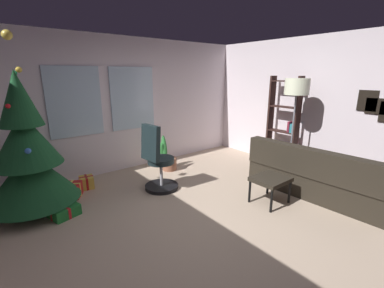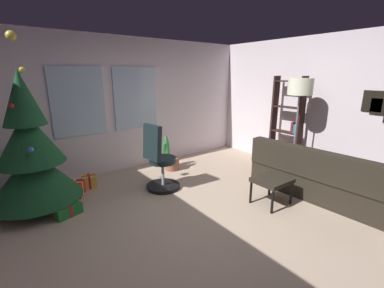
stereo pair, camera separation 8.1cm
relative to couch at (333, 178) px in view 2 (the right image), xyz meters
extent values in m
cube|color=tan|center=(-2.02, 0.59, -0.32)|extent=(5.41, 5.03, 0.10)
cube|color=silver|center=(-2.02, 3.15, 1.01)|extent=(5.41, 0.10, 2.57)
cube|color=silver|center=(-2.96, 3.09, 1.14)|extent=(0.90, 0.03, 1.20)
cube|color=silver|center=(-1.88, 3.09, 1.14)|extent=(0.90, 0.03, 1.20)
cube|color=silver|center=(0.74, 0.59, 1.01)|extent=(0.10, 5.03, 2.57)
cube|color=black|center=(0.68, -0.14, 1.19)|extent=(0.02, 0.29, 0.33)
cube|color=black|center=(0.68, -0.27, 1.11)|extent=(0.02, 0.30, 0.25)
cube|color=black|center=(-0.11, 0.11, -0.08)|extent=(1.02, 2.12, 0.38)
cube|color=black|center=(-0.50, 0.09, 0.32)|extent=(0.28, 2.09, 0.42)
cube|color=black|center=(-0.15, 1.08, 0.21)|extent=(0.94, 0.18, 0.20)
cube|color=black|center=(0.75, -0.43, -0.08)|extent=(0.78, 0.97, 0.38)
cube|color=#B01F2A|center=(-0.37, -0.04, 0.28)|extent=(0.14, 0.40, 0.40)
cube|color=beige|center=(-0.41, 0.78, 0.28)|extent=(0.16, 0.40, 0.41)
cube|color=brown|center=(-0.38, 0.07, 0.28)|extent=(0.25, 0.42, 0.42)
cube|color=black|center=(-1.05, 0.39, 0.10)|extent=(0.51, 0.44, 0.06)
cylinder|color=black|center=(-1.28, 0.20, -0.10)|extent=(0.04, 0.04, 0.35)
cylinder|color=black|center=(-0.82, 0.20, -0.10)|extent=(0.04, 0.04, 0.35)
cylinder|color=black|center=(-1.28, 0.58, -0.10)|extent=(0.04, 0.04, 0.35)
cylinder|color=black|center=(-0.82, 0.58, -0.10)|extent=(0.04, 0.04, 0.35)
cylinder|color=#4C331E|center=(-3.83, 2.31, -0.19)|extent=(0.12, 0.12, 0.16)
cone|color=#164825|center=(-3.83, 2.31, 0.25)|extent=(1.20, 1.20, 0.72)
cone|color=#164825|center=(-3.83, 2.31, 0.78)|extent=(0.86, 0.86, 0.72)
cone|color=#164825|center=(-3.83, 2.31, 1.31)|extent=(0.53, 0.53, 0.72)
sphere|color=red|center=(-3.96, 2.15, 1.23)|extent=(0.06, 0.06, 0.06)
sphere|color=gold|center=(-3.78, 2.23, 1.66)|extent=(0.07, 0.07, 0.07)
sphere|color=blue|center=(-3.86, 1.96, 0.69)|extent=(0.07, 0.07, 0.07)
sphere|color=#1E8C4C|center=(-3.81, 2.42, 1.61)|extent=(0.06, 0.06, 0.06)
sphere|color=#F2D14C|center=(-3.83, 2.31, 2.06)|extent=(0.12, 0.12, 0.12)
cube|color=red|center=(-3.34, 2.44, -0.16)|extent=(0.40, 0.40, 0.22)
cube|color=#EAD84C|center=(-3.34, 2.44, -0.16)|extent=(0.18, 0.27, 0.23)
cube|color=#EAD84C|center=(-3.34, 2.44, -0.16)|extent=(0.28, 0.19, 0.23)
cube|color=#1E722D|center=(-3.57, 1.91, -0.20)|extent=(0.41, 0.39, 0.15)
cube|color=red|center=(-3.57, 1.91, -0.20)|extent=(0.34, 0.13, 0.16)
cube|color=red|center=(-3.57, 1.91, -0.20)|extent=(0.12, 0.32, 0.16)
cube|color=gold|center=(-3.05, 2.62, -0.17)|extent=(0.25, 0.26, 0.20)
cube|color=#B21919|center=(-3.05, 2.62, -0.17)|extent=(0.23, 0.07, 0.21)
cube|color=#B21919|center=(-3.05, 2.62, -0.17)|extent=(0.07, 0.23, 0.21)
cylinder|color=black|center=(-2.05, 1.82, -0.24)|extent=(0.56, 0.56, 0.06)
cylinder|color=#B2B2B7|center=(-2.05, 1.82, 0.01)|extent=(0.05, 0.05, 0.44)
cylinder|color=black|center=(-2.05, 1.82, 0.23)|extent=(0.44, 0.44, 0.09)
cube|color=black|center=(-2.24, 1.80, 0.56)|extent=(0.16, 0.41, 0.57)
cube|color=black|center=(0.47, 0.92, 0.65)|extent=(0.18, 0.04, 1.84)
cube|color=black|center=(0.47, 1.52, 0.65)|extent=(0.18, 0.04, 1.84)
cube|color=black|center=(0.47, 1.22, -0.02)|extent=(0.18, 0.56, 0.02)
cube|color=black|center=(0.47, 1.22, 0.47)|extent=(0.18, 0.56, 0.02)
cube|color=black|center=(0.47, 1.22, 0.97)|extent=(0.18, 0.56, 0.02)
cube|color=black|center=(0.47, 1.22, 1.47)|extent=(0.18, 0.56, 0.02)
cube|color=maroon|center=(0.49, 1.02, 0.10)|extent=(0.14, 0.07, 0.21)
cube|color=navy|center=(0.47, 1.09, 0.09)|extent=(0.17, 0.07, 0.21)
cube|color=beige|center=(0.48, 1.15, 0.09)|extent=(0.15, 0.04, 0.21)
cube|color=#3C5E3F|center=(0.49, 1.22, 0.07)|extent=(0.14, 0.07, 0.16)
cube|color=#782C75|center=(0.49, 1.30, 0.09)|extent=(0.14, 0.06, 0.19)
cube|color=#B2751F|center=(0.48, 1.36, 0.09)|extent=(0.16, 0.04, 0.20)
cube|color=#405551|center=(0.49, 1.42, 0.08)|extent=(0.14, 0.05, 0.18)
cube|color=olive|center=(0.48, 1.48, 0.06)|extent=(0.15, 0.06, 0.15)
cube|color=teal|center=(0.49, 1.00, 0.57)|extent=(0.15, 0.05, 0.17)
cube|color=maroon|center=(0.49, 1.07, 0.59)|extent=(0.13, 0.04, 0.21)
cylinder|color=slate|center=(0.12, 0.79, -0.26)|extent=(0.28, 0.28, 0.03)
cylinder|color=slate|center=(0.12, 0.79, 0.51)|extent=(0.03, 0.03, 1.50)
cylinder|color=#E7EECA|center=(0.12, 0.79, 1.39)|extent=(0.42, 0.42, 0.28)
cylinder|color=brown|center=(-1.46, 2.48, -0.15)|extent=(0.29, 0.29, 0.25)
ellipsoid|color=#2B7632|center=(-1.57, 2.48, 0.20)|extent=(0.13, 0.21, 0.46)
ellipsoid|color=#2B7632|center=(-1.59, 2.50, 0.15)|extent=(0.17, 0.16, 0.36)
ellipsoid|color=#2B7632|center=(-1.53, 2.62, 0.14)|extent=(0.15, 0.15, 0.33)
ellipsoid|color=#2B7632|center=(-1.46, 2.66, 0.20)|extent=(0.15, 0.12, 0.45)
camera|label=1|loc=(-4.16, -1.65, 1.60)|focal=24.12mm
camera|label=2|loc=(-4.10, -1.70, 1.60)|focal=24.12mm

